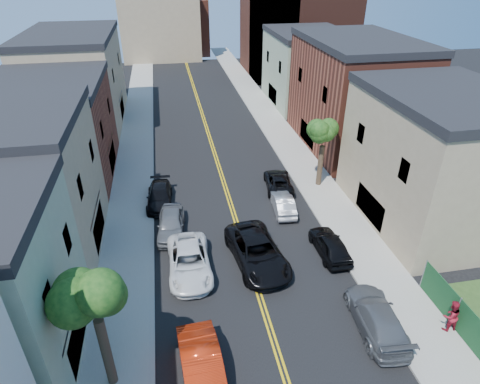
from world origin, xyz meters
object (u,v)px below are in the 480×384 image
black_car_left (160,196)px  dark_car_right_far (278,181)px  red_sedan (203,371)px  grey_car_right (377,317)px  white_pickup (189,262)px  black_suv_lane (257,252)px  pedestrian_right (451,316)px  black_car_right (330,245)px  grey_car_left (171,224)px  silver_car_right (283,203)px

black_car_left → dark_car_right_far: (9.90, 0.76, -0.04)m
red_sedan → dark_car_right_far: 18.91m
red_sedan → grey_car_right: size_ratio=0.98×
red_sedan → grey_car_right: red_sedan is taller
white_pickup → black_suv_lane: (4.30, 0.04, 0.10)m
red_sedan → pedestrian_right: (12.90, 0.67, 0.24)m
black_car_left → black_car_right: black_car_right is taller
white_pickup → grey_car_left: (-0.95, 4.32, 0.01)m
grey_car_left → pedestrian_right: size_ratio=2.42×
black_car_left → grey_car_right: 18.36m
dark_car_right_far → pedestrian_right: 17.03m
black_car_left → black_suv_lane: (6.00, -8.40, 0.19)m
black_car_right → white_pickup: bearing=-0.6°
dark_car_right_far → pedestrian_right: bearing=112.9°
black_car_right → black_car_left: bearing=-38.5°
black_car_left → pedestrian_right: bearing=-43.5°
dark_car_right_far → pedestrian_right: (4.70, -16.36, 0.46)m
grey_car_right → dark_car_right_far: (-1.10, 15.46, -0.13)m
grey_car_left → black_car_right: bearing=-18.0°
silver_car_right → black_suv_lane: 6.53m
red_sedan → white_pickup: (0.00, 7.83, -0.08)m
black_car_left → grey_car_left: bearing=-76.3°
red_sedan → black_car_right: size_ratio=1.20×
red_sedan → pedestrian_right: pedestrian_right is taller
grey_car_right → red_sedan: bearing=14.5°
red_sedan → pedestrian_right: size_ratio=2.74×
black_car_left → silver_car_right: bearing=-13.2°
red_sedan → silver_car_right: size_ratio=1.28×
red_sedan → black_suv_lane: bearing=57.2°
white_pickup → black_car_right: white_pickup is taller
grey_car_left → silver_car_right: grey_car_left is taller
grey_car_right → silver_car_right: grey_car_right is taller
grey_car_right → black_car_right: size_ratio=1.23×
grey_car_left → black_car_left: grey_car_left is taller
black_car_right → black_suv_lane: bearing=-0.9°
grey_car_right → black_car_right: bearing=-84.3°
grey_car_right → pedestrian_right: pedestrian_right is taller
silver_car_right → pedestrian_right: 13.89m
grey_car_right → dark_car_right_far: bearing=-81.0°
silver_car_right → black_car_left: bearing=-12.1°
black_suv_lane → pedestrian_right: 11.22m
pedestrian_right → black_car_right: bearing=-63.4°
dark_car_right_far → black_suv_lane: bearing=73.9°
pedestrian_right → white_pickup: bearing=-29.5°
black_car_right → black_suv_lane: black_suv_lane is taller
grey_car_right → black_suv_lane: bearing=-46.6°
white_pickup → black_car_right: size_ratio=1.29×
black_suv_lane → white_pickup: bearing=173.6°
red_sedan → black_car_right: 12.11m
black_suv_lane → pedestrian_right: (8.60, -7.20, 0.23)m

